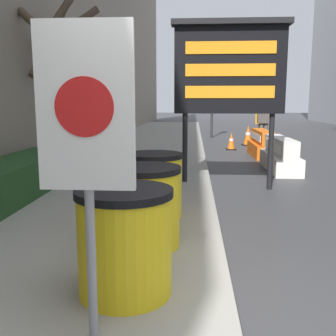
% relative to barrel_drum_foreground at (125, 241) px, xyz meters
% --- Properties ---
extents(bare_tree, '(1.78, 2.02, 4.52)m').
position_rel_barrel_drum_foreground_xyz_m(bare_tree, '(-2.19, 5.64, 1.63)').
color(bare_tree, '#4C3D2D').
rests_on(bare_tree, sidewalk_left).
extents(barrel_drum_foreground, '(0.78, 0.78, 0.87)m').
position_rel_barrel_drum_foreground_xyz_m(barrel_drum_foreground, '(0.00, 0.00, 0.00)').
color(barrel_drum_foreground, yellow).
rests_on(barrel_drum_foreground, sidewalk_left).
extents(barrel_drum_middle, '(0.78, 0.78, 0.87)m').
position_rel_barrel_drum_foreground_xyz_m(barrel_drum_middle, '(0.02, 1.09, 0.00)').
color(barrel_drum_middle, yellow).
rests_on(barrel_drum_middle, sidewalk_left).
extents(barrel_drum_back, '(0.78, 0.78, 0.87)m').
position_rel_barrel_drum_foreground_xyz_m(barrel_drum_back, '(0.01, 2.17, 0.00)').
color(barrel_drum_back, yellow).
rests_on(barrel_drum_back, sidewalk_left).
extents(warning_sign, '(0.59, 0.08, 2.01)m').
position_rel_barrel_drum_foreground_xyz_m(warning_sign, '(-0.09, -0.68, 0.94)').
color(warning_sign, gray).
rests_on(warning_sign, sidewalk_left).
extents(message_board, '(2.17, 0.36, 3.15)m').
position_rel_barrel_drum_foreground_xyz_m(message_board, '(1.20, 4.59, 1.70)').
color(message_board, black).
rests_on(message_board, ground_plane).
extents(jersey_barrier_white, '(0.63, 2.20, 0.82)m').
position_rel_barrel_drum_foreground_xyz_m(jersey_barrier_white, '(2.68, 6.78, -0.21)').
color(jersey_barrier_white, silver).
rests_on(jersey_barrier_white, ground_plane).
extents(jersey_barrier_orange_far, '(0.63, 2.16, 0.81)m').
position_rel_barrel_drum_foreground_xyz_m(jersey_barrier_orange_far, '(2.68, 9.43, -0.22)').
color(jersey_barrier_orange_far, orange).
rests_on(jersey_barrier_orange_far, ground_plane).
extents(traffic_cone_near, '(0.44, 0.44, 0.79)m').
position_rel_barrel_drum_foreground_xyz_m(traffic_cone_near, '(2.65, 12.48, -0.18)').
color(traffic_cone_near, black).
rests_on(traffic_cone_near, ground_plane).
extents(traffic_cone_mid, '(0.34, 0.34, 0.61)m').
position_rel_barrel_drum_foreground_xyz_m(traffic_cone_mid, '(1.87, 10.98, -0.27)').
color(traffic_cone_mid, black).
rests_on(traffic_cone_mid, ground_plane).
extents(traffic_light_near_curb, '(0.28, 0.44, 3.62)m').
position_rel_barrel_drum_foreground_xyz_m(traffic_light_near_curb, '(1.38, 15.64, 2.07)').
color(traffic_light_near_curb, '#2D2D30').
rests_on(traffic_light_near_curb, ground_plane).
extents(pedestrian_worker, '(0.51, 0.45, 1.67)m').
position_rel_barrel_drum_foreground_xyz_m(pedestrian_worker, '(3.26, 13.07, 0.41)').
color(pedestrian_worker, '#514C42').
rests_on(pedestrian_worker, ground_plane).
extents(pedestrian_passerby, '(0.50, 0.32, 1.84)m').
position_rel_barrel_drum_foreground_xyz_m(pedestrian_passerby, '(3.16, 11.99, 0.52)').
color(pedestrian_passerby, '#514C42').
rests_on(pedestrian_passerby, ground_plane).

